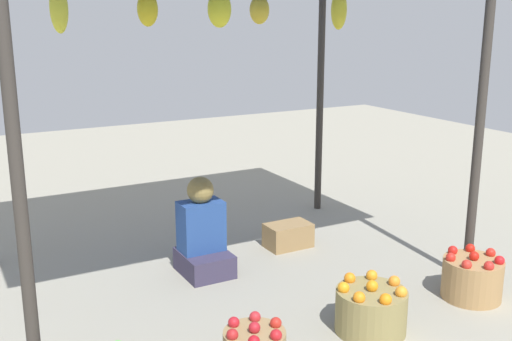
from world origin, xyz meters
The scene contains 5 objects.
ground_plane centered at (0.00, 0.00, 0.00)m, with size 14.00×14.00×0.00m, color gray.
vendor_person centered at (-0.15, 0.07, 0.30)m, with size 0.36×0.44×0.78m.
basket_oranges centered at (0.41, -1.32, 0.15)m, with size 0.46×0.46×0.35m.
basket_red_tomatoes centered at (1.36, -1.29, 0.15)m, with size 0.42×0.42×0.36m.
wooden_crate_near_vendor centered at (0.73, 0.21, 0.11)m, with size 0.39×0.25×0.21m, color olive.
Camera 1 is at (-1.98, -4.13, 1.99)m, focal length 43.18 mm.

